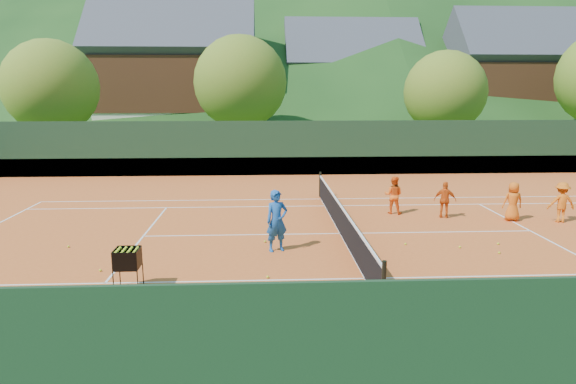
{
  "coord_description": "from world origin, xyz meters",
  "views": [
    {
      "loc": [
        -2.55,
        -16.14,
        4.63
      ],
      "look_at": [
        -1.73,
        0.0,
        1.43
      ],
      "focal_mm": 32.0,
      "sensor_mm": 36.0,
      "label": 1
    }
  ],
  "objects_px": {
    "coach": "(277,221)",
    "chalet_right": "(512,84)",
    "student_d": "(561,202)",
    "ball_hopper": "(127,259)",
    "student_b": "(445,200)",
    "tennis_net": "(341,219)",
    "chalet_mid": "(350,87)",
    "student_a": "(393,195)",
    "chalet_left": "(176,79)",
    "student_c": "(513,201)"
  },
  "relations": [
    {
      "from": "tennis_net",
      "to": "chalet_mid",
      "type": "relative_size",
      "value": 0.95
    },
    {
      "from": "student_a",
      "to": "student_b",
      "type": "xyz_separation_m",
      "value": [
        1.72,
        -0.77,
        -0.04
      ]
    },
    {
      "from": "student_d",
      "to": "ball_hopper",
      "type": "relative_size",
      "value": 1.44
    },
    {
      "from": "tennis_net",
      "to": "ball_hopper",
      "type": "xyz_separation_m",
      "value": [
        -5.71,
        -4.56,
        0.25
      ]
    },
    {
      "from": "student_b",
      "to": "chalet_mid",
      "type": "bearing_deg",
      "value": -74.31
    },
    {
      "from": "chalet_mid",
      "to": "chalet_right",
      "type": "xyz_separation_m",
      "value": [
        14.0,
        -4.0,
        0.27
      ]
    },
    {
      "from": "student_c",
      "to": "student_d",
      "type": "xyz_separation_m",
      "value": [
        1.62,
        -0.29,
        0.01
      ]
    },
    {
      "from": "student_d",
      "to": "student_b",
      "type": "bearing_deg",
      "value": -5.75
    },
    {
      "from": "student_d",
      "to": "tennis_net",
      "type": "relative_size",
      "value": 0.12
    },
    {
      "from": "student_b",
      "to": "ball_hopper",
      "type": "xyz_separation_m",
      "value": [
        -9.85,
        -6.49,
        0.07
      ]
    },
    {
      "from": "coach",
      "to": "chalet_mid",
      "type": "height_order",
      "value": "chalet_mid"
    },
    {
      "from": "student_c",
      "to": "ball_hopper",
      "type": "bearing_deg",
      "value": 29.33
    },
    {
      "from": "ball_hopper",
      "to": "chalet_mid",
      "type": "bearing_deg",
      "value": 73.11
    },
    {
      "from": "chalet_left",
      "to": "chalet_right",
      "type": "bearing_deg",
      "value": 0.0
    },
    {
      "from": "tennis_net",
      "to": "student_a",
      "type": "bearing_deg",
      "value": 48.07
    },
    {
      "from": "student_c",
      "to": "chalet_left",
      "type": "xyz_separation_m",
      "value": [
        -16.43,
        28.61,
        4.92
      ]
    },
    {
      "from": "student_d",
      "to": "chalet_left",
      "type": "distance_m",
      "value": 34.42
    },
    {
      "from": "chalet_right",
      "to": "ball_hopper",
      "type": "bearing_deg",
      "value": -126.65
    },
    {
      "from": "chalet_left",
      "to": "chalet_mid",
      "type": "height_order",
      "value": "chalet_left"
    },
    {
      "from": "coach",
      "to": "chalet_right",
      "type": "relative_size",
      "value": 0.15
    },
    {
      "from": "tennis_net",
      "to": "chalet_mid",
      "type": "bearing_deg",
      "value": 79.99
    },
    {
      "from": "student_b",
      "to": "tennis_net",
      "type": "distance_m",
      "value": 4.57
    },
    {
      "from": "student_a",
      "to": "chalet_mid",
      "type": "bearing_deg",
      "value": -74.67
    },
    {
      "from": "chalet_left",
      "to": "chalet_mid",
      "type": "distance_m",
      "value": 16.51
    },
    {
      "from": "student_a",
      "to": "student_c",
      "type": "relative_size",
      "value": 1.02
    },
    {
      "from": "ball_hopper",
      "to": "chalet_left",
      "type": "distance_m",
      "value": 35.16
    },
    {
      "from": "student_a",
      "to": "chalet_mid",
      "type": "relative_size",
      "value": 0.11
    },
    {
      "from": "ball_hopper",
      "to": "chalet_right",
      "type": "height_order",
      "value": "chalet_right"
    },
    {
      "from": "coach",
      "to": "chalet_left",
      "type": "distance_m",
      "value": 33.03
    },
    {
      "from": "chalet_right",
      "to": "coach",
      "type": "bearing_deg",
      "value": -124.9
    },
    {
      "from": "chalet_mid",
      "to": "ball_hopper",
      "type": "bearing_deg",
      "value": -106.89
    },
    {
      "from": "student_a",
      "to": "student_b",
      "type": "relative_size",
      "value": 1.07
    },
    {
      "from": "student_a",
      "to": "chalet_right",
      "type": "distance_m",
      "value": 32.78
    },
    {
      "from": "chalet_mid",
      "to": "student_c",
      "type": "bearing_deg",
      "value": -89.25
    },
    {
      "from": "coach",
      "to": "tennis_net",
      "type": "distance_m",
      "value": 2.78
    },
    {
      "from": "chalet_left",
      "to": "tennis_net",
      "type": "bearing_deg",
      "value": -71.57
    },
    {
      "from": "student_c",
      "to": "ball_hopper",
      "type": "relative_size",
      "value": 1.41
    },
    {
      "from": "student_a",
      "to": "chalet_left",
      "type": "bearing_deg",
      "value": -43.69
    },
    {
      "from": "student_b",
      "to": "chalet_mid",
      "type": "xyz_separation_m",
      "value": [
        1.86,
        32.07,
        4.3
      ]
    },
    {
      "from": "student_d",
      "to": "ball_hopper",
      "type": "bearing_deg",
      "value": 28.53
    },
    {
      "from": "coach",
      "to": "chalet_mid",
      "type": "distance_m",
      "value": 36.87
    },
    {
      "from": "student_c",
      "to": "chalet_left",
      "type": "height_order",
      "value": "chalet_left"
    },
    {
      "from": "chalet_left",
      "to": "chalet_right",
      "type": "xyz_separation_m",
      "value": [
        30.0,
        0.0,
        -0.39
      ]
    },
    {
      "from": "ball_hopper",
      "to": "chalet_left",
      "type": "relative_size",
      "value": 0.07
    },
    {
      "from": "student_a",
      "to": "ball_hopper",
      "type": "relative_size",
      "value": 1.44
    },
    {
      "from": "student_a",
      "to": "ball_hopper",
      "type": "bearing_deg",
      "value": 63.58
    },
    {
      "from": "student_d",
      "to": "ball_hopper",
      "type": "height_order",
      "value": "student_d"
    },
    {
      "from": "student_a",
      "to": "student_d",
      "type": "height_order",
      "value": "student_d"
    },
    {
      "from": "coach",
      "to": "tennis_net",
      "type": "bearing_deg",
      "value": 18.34
    },
    {
      "from": "tennis_net",
      "to": "chalet_right",
      "type": "relative_size",
      "value": 1.01
    }
  ]
}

